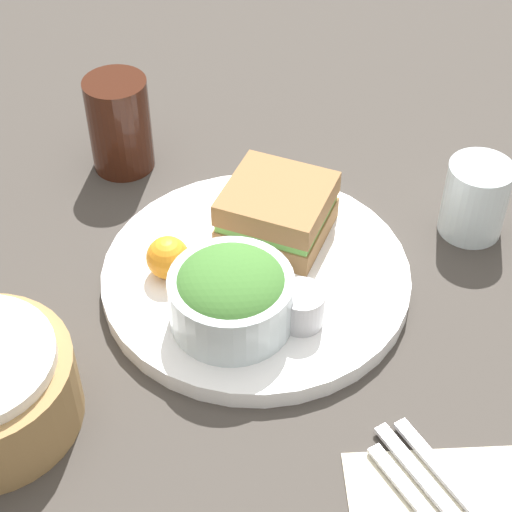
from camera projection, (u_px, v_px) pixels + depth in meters
name	position (u px, v px, depth m)	size (l,w,h in m)	color
ground_plane	(256.00, 284.00, 0.90)	(4.00, 4.00, 0.00)	#3D3833
plate	(256.00, 277.00, 0.89)	(0.32, 0.32, 0.02)	white
sandwich	(277.00, 211.00, 0.90)	(0.14, 0.14, 0.06)	olive
salad_bowl	(231.00, 294.00, 0.81)	(0.12, 0.12, 0.07)	silver
dressing_cup	(302.00, 307.00, 0.82)	(0.04, 0.04, 0.04)	#B7B7BC
orange_wedge	(168.00, 255.00, 0.87)	(0.04, 0.04, 0.04)	orange
drink_glass	(120.00, 124.00, 1.00)	(0.07, 0.07, 0.12)	#38190F
fork	(470.00, 505.00, 0.70)	(0.19, 0.01, 0.01)	silver
water_glass	(475.00, 199.00, 0.93)	(0.07, 0.07, 0.09)	silver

